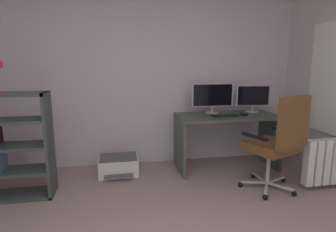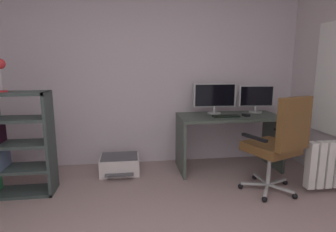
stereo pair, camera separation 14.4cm
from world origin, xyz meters
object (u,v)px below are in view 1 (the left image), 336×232
Objects in this scene: desk at (226,130)px; printer at (119,165)px; keyboard at (224,116)px; monitor_main at (212,96)px; office_chair at (278,140)px; computer_mouse at (244,114)px; monitor_secondary at (253,97)px.

desk reaches higher than printer.
desk is 0.25m from keyboard.
desk is 2.29× the size of monitor_main.
office_chair is at bearing -25.62° from printer.
computer_mouse reaches higher than desk.
office_chair is (0.34, -0.70, -0.15)m from keyboard.
monitor_main reaches higher than keyboard.
monitor_secondary is 0.95× the size of printer.
monitor_main is 1.56m from printer.
monitor_main reaches higher than computer_mouse.
office_chair is at bearing -71.82° from desk.
desk is 0.63m from monitor_secondary.
printer is at bearing 179.14° from desk.
monitor_secondary is 1.41× the size of keyboard.
office_chair is (-0.18, -0.96, -0.35)m from monitor_secondary.
desk is 13.41× the size of computer_mouse.
monitor_secondary is at bearing 79.49° from office_chair.
monitor_main is 0.36m from keyboard.
monitor_main is at bearing 107.20° from keyboard.
monitor_secondary is at bearing 29.27° from computer_mouse.
computer_mouse is (0.19, -0.10, 0.22)m from desk.
keyboard is (0.08, -0.26, -0.23)m from monitor_main.
keyboard is (-0.52, -0.26, -0.21)m from monitor_secondary.
office_chair is at bearing -100.74° from computer_mouse.
printer is (-1.90, -0.14, -0.84)m from monitor_secondary.
computer_mouse is at bearing -134.06° from monitor_secondary.
computer_mouse reaches higher than printer.
monitor_secondary reaches higher than office_chair.
desk is at bearing -159.99° from monitor_secondary.
monitor_main is 1.72× the size of keyboard.
computer_mouse is (-0.25, -0.26, -0.20)m from monitor_secondary.
office_chair is (0.42, -0.96, -0.38)m from monitor_main.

